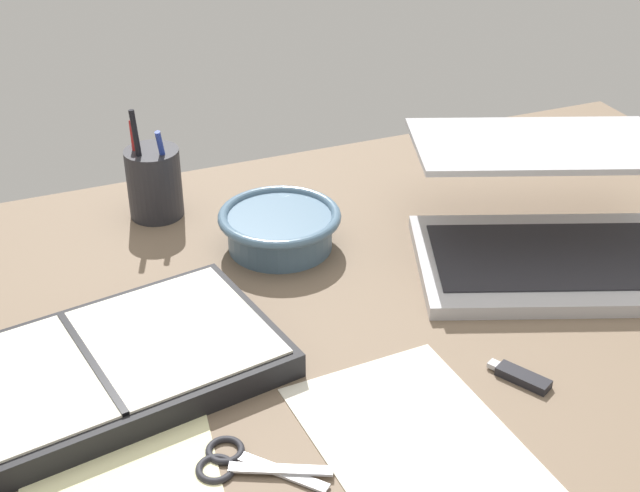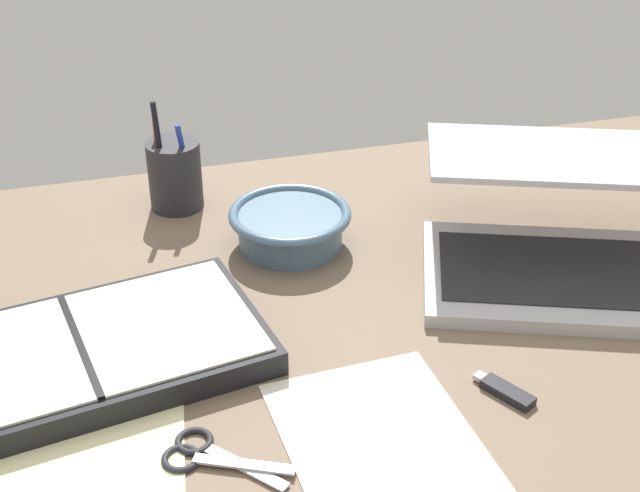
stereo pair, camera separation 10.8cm
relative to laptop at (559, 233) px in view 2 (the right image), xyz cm
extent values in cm
cube|color=#75604C|center=(-27.41, -6.98, -6.31)|extent=(140.00, 100.00, 2.00)
cube|color=#B7B7BC|center=(-1.27, -3.34, -4.41)|extent=(40.17, 33.73, 1.80)
cube|color=#232328|center=(-1.27, -3.34, -3.39)|extent=(34.04, 26.23, 0.24)
cube|color=#B7B7BC|center=(2.38, 6.23, 7.94)|extent=(40.15, 33.67, 3.36)
cube|color=navy|center=(2.21, 5.78, 7.89)|extent=(36.76, 30.51, 2.63)
cylinder|color=slate|center=(-31.97, 15.24, -2.92)|extent=(14.18, 14.18, 4.76)
torus|color=slate|center=(-31.97, 15.24, -0.54)|extent=(16.68, 16.68, 1.33)
cylinder|color=#28282D|center=(-45.40, 30.76, -0.21)|extent=(7.78, 7.78, 10.19)
cylinder|color=black|center=(-47.25, 29.68, 3.58)|extent=(1.49, 1.98, 15.81)
cylinder|color=#233899|center=(-43.84, 29.29, 2.17)|extent=(2.56, 2.67, 12.92)
cylinder|color=#B21E1E|center=(-47.52, 31.03, 2.41)|extent=(1.30, 4.66, 13.11)
cube|color=black|center=(-60.74, -4.70, -3.80)|extent=(43.57, 28.87, 3.00)
cube|color=silver|center=(-51.10, -3.01, -2.15)|extent=(22.00, 23.13, 0.30)
cube|color=black|center=(-60.74, -4.70, -2.00)|extent=(4.28, 20.02, 0.30)
cube|color=#B7B7BC|center=(-46.53, -24.93, -4.71)|extent=(9.60, 5.37, 0.30)
cube|color=#B7B7BC|center=(-46.53, -24.93, -5.01)|extent=(7.47, 8.39, 0.30)
torus|color=#232328|center=(-52.23, -22.24, -5.01)|extent=(3.90, 3.90, 0.70)
torus|color=#232328|center=(-50.64, -20.16, -5.01)|extent=(3.90, 3.90, 0.70)
cube|color=silver|center=(-32.44, -27.16, -5.23)|extent=(20.37, 29.93, 0.16)
cube|color=#F4EFB2|center=(-61.02, -20.26, -5.23)|extent=(21.75, 27.96, 0.16)
cube|color=black|center=(-17.30, -21.91, -4.81)|extent=(4.64, 6.22, 1.00)
cube|color=silver|center=(-19.03, -18.76, -4.81)|extent=(1.63, 1.63, 0.60)
camera|label=1|loc=(-66.57, -83.94, 57.06)|focal=50.00mm
camera|label=2|loc=(-56.32, -87.45, 57.06)|focal=50.00mm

